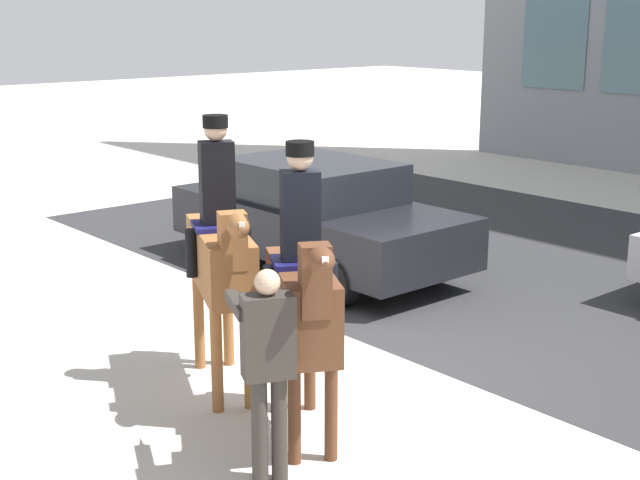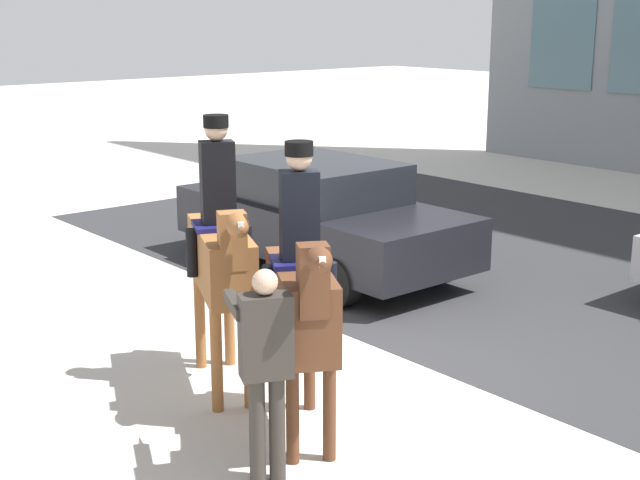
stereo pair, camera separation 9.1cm
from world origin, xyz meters
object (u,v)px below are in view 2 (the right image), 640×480
at_px(mounted_horse_companion, 302,295).
at_px(street_car_near_lane, 320,215).
at_px(pedestrian_bystander, 265,359).
at_px(mounted_horse_lead, 221,252).

bearing_deg(mounted_horse_companion, street_car_near_lane, 168.34).
distance_m(mounted_horse_companion, pedestrian_bystander, 0.87).
bearing_deg(pedestrian_bystander, mounted_horse_companion, -35.07).
height_order(pedestrian_bystander, street_car_near_lane, pedestrian_bystander).
bearing_deg(pedestrian_bystander, mounted_horse_lead, -0.24).
height_order(mounted_horse_lead, mounted_horse_companion, mounted_horse_lead).
xyz_separation_m(mounted_horse_lead, street_car_near_lane, (-2.64, 3.46, -0.58)).
bearing_deg(street_car_near_lane, mounted_horse_companion, -41.73).
relative_size(mounted_horse_companion, pedestrian_bystander, 1.48).
xyz_separation_m(mounted_horse_companion, pedestrian_bystander, (0.43, -0.72, -0.26)).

